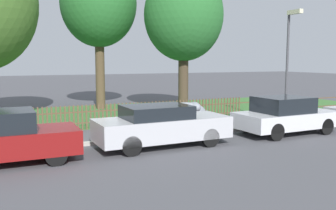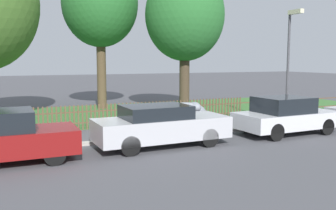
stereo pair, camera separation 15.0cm
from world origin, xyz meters
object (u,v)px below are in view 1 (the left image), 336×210
Objects in this scene: parked_car_navy_estate at (161,125)px; tree_far_left at (184,16)px; tree_mid_park at (99,4)px; parked_car_black_saloon at (5,138)px; street_lamp at (289,52)px; covered_motorcycle at (185,113)px; parked_car_red_compact at (285,115)px.

tree_far_left is at bearing 56.97° from parked_car_navy_estate.
tree_mid_park is at bearing 85.34° from parked_car_navy_estate.
parked_car_black_saloon is at bearing -141.59° from tree_far_left.
street_lamp is at bearing 8.49° from parked_car_black_saloon.
parked_car_navy_estate is (4.77, 0.14, -0.02)m from parked_car_black_saloon.
tree_far_left is 1.55× the size of street_lamp.
covered_motorcycle is 9.83m from tree_mid_park.
parked_car_black_saloon is at bearing -171.36° from street_lamp.
parked_car_red_compact is 3.39m from street_lamp.
parked_car_navy_estate is at bearing 177.76° from parked_car_red_compact.
covered_motorcycle is at bearing 46.73° from parked_car_navy_estate.
parked_car_black_saloon is 0.77× the size of street_lamp.
street_lamp is (2.40, -5.54, -2.01)m from tree_far_left.
parked_car_red_compact is 0.53× the size of tree_far_left.
tree_mid_park is 1.72× the size of street_lamp.
street_lamp is (6.85, 1.62, 2.48)m from parked_car_navy_estate.
parked_car_red_compact is 12.59m from tree_mid_park.
tree_mid_park is at bearing 103.54° from covered_motorcycle.
parked_car_navy_estate is 3.08m from covered_motorcycle.
parked_car_navy_estate is at bearing 1.53° from parked_car_black_saloon.
covered_motorcycle is (6.83, 2.42, -0.05)m from parked_car_black_saloon.
parked_car_black_saloon reaches higher than parked_car_navy_estate.
parked_car_black_saloon is 10.00m from parked_car_red_compact.
parked_car_navy_estate is 9.56m from tree_far_left.
parked_car_red_compact is at bearing -83.79° from tree_far_left.
parked_car_black_saloon reaches higher than covered_motorcycle.
parked_car_red_compact is 2.00× the size of covered_motorcycle.
covered_motorcycle is at bearing 172.15° from street_lamp.
parked_car_red_compact is 3.94m from covered_motorcycle.
tree_mid_park is 11.12m from street_lamp.
street_lamp is at bearing 44.30° from parked_car_red_compact.
tree_mid_park is (-1.43, 8.12, 5.35)m from covered_motorcycle.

